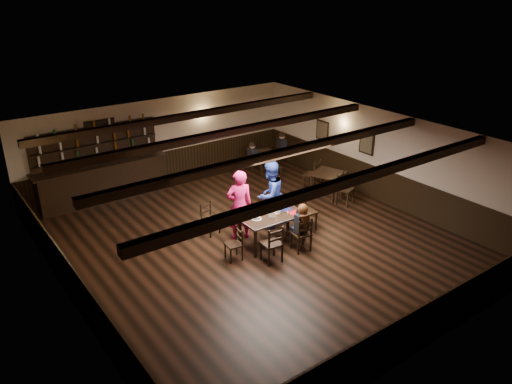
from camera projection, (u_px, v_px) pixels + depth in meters
ground at (254, 241)px, 12.55m from camera, size 10.00×10.00×0.00m
room_shell at (253, 176)px, 11.89m from camera, size 9.02×10.02×2.71m
dining_table at (273, 219)px, 12.18m from camera, size 1.62×0.86×0.75m
chair_near_left at (274, 242)px, 11.39m from camera, size 0.46×0.44×0.92m
chair_near_right at (303, 232)px, 11.88m from camera, size 0.46×0.44×0.88m
chair_end_left at (236, 241)px, 11.59m from camera, size 0.40×0.41×0.78m
chair_end_right at (303, 209)px, 12.86m from camera, size 0.50×0.52×1.03m
chair_far_pushed at (208, 216)px, 12.76m from camera, size 0.47×0.45×0.84m
woman_pink at (239, 205)px, 12.35m from camera, size 0.77×0.62×1.82m
man_blue at (270, 195)px, 12.94m from camera, size 1.02×0.87×1.81m
seated_person at (302, 220)px, 11.80m from camera, size 0.33×0.49×0.80m
cake at (256, 218)px, 11.98m from camera, size 0.26×0.26×0.08m
plate_stack_a at (272, 214)px, 12.08m from camera, size 0.16×0.16×0.15m
plate_stack_b at (277, 209)px, 12.27m from camera, size 0.19×0.19×0.22m
tea_light at (271, 214)px, 12.20m from camera, size 0.05×0.05×0.06m
salt_shaker at (288, 213)px, 12.23m from camera, size 0.03×0.03×0.08m
pepper_shaker at (289, 210)px, 12.33m from camera, size 0.04×0.04×0.09m
drink_glass at (280, 208)px, 12.42m from camera, size 0.07×0.07×0.12m
menu_red at (294, 212)px, 12.33m from camera, size 0.33×0.25×0.00m
menu_blue at (286, 209)px, 12.49m from camera, size 0.34×0.29×0.00m
bar_counter at (102, 177)px, 14.63m from camera, size 3.91×0.70×2.20m
back_table_a at (328, 176)px, 14.88m from camera, size 1.13×1.13×0.75m
back_table_b at (264, 155)px, 16.66m from camera, size 0.77×0.77×0.75m
bg_patron_left at (252, 152)px, 16.36m from camera, size 0.26×0.37×0.71m
bg_patron_right at (282, 143)px, 17.17m from camera, size 0.33×0.42×0.78m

